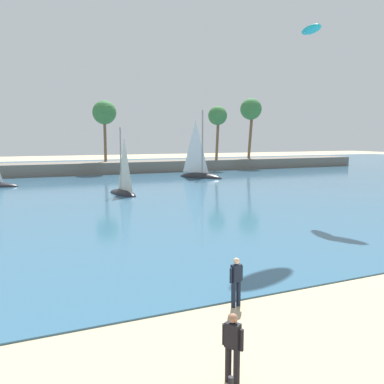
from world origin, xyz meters
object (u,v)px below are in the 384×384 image
at_px(person_rigging_by_gear, 233,346).
at_px(person_at_waterline, 236,280).
at_px(kite_aloft_high_over_bay, 311,30).
at_px(sailboat_near_shore, 199,171).
at_px(sailboat_mid_bay, 123,188).

xyz_separation_m(person_rigging_by_gear, person_at_waterline, (2.20, 3.64, 0.00)).
bearing_deg(kite_aloft_high_over_bay, sailboat_near_shore, -172.29).
bearing_deg(person_at_waterline, kite_aloft_high_over_bay, 44.43).
distance_m(person_rigging_by_gear, sailboat_near_shore, 47.54).
bearing_deg(sailboat_near_shore, person_at_waterline, -113.32).
distance_m(person_at_waterline, sailboat_mid_bay, 27.53).
relative_size(sailboat_near_shore, kite_aloft_high_over_bay, 3.72).
distance_m(person_rigging_by_gear, person_at_waterline, 4.26).
bearing_deg(person_at_waterline, sailboat_near_shore, 66.68).
height_order(sailboat_mid_bay, kite_aloft_high_over_bay, kite_aloft_high_over_bay).
bearing_deg(person_rigging_by_gear, person_at_waterline, 58.86).
distance_m(sailboat_mid_bay, kite_aloft_high_over_bay, 21.66).
bearing_deg(sailboat_mid_bay, person_at_waterline, -96.55).
bearing_deg(sailboat_near_shore, sailboat_mid_bay, -138.41).
bearing_deg(sailboat_mid_bay, person_rigging_by_gear, -99.78).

